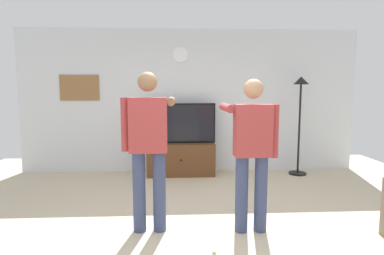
{
  "coord_description": "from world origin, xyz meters",
  "views": [
    {
      "loc": [
        -0.29,
        -3.18,
        1.57
      ],
      "look_at": [
        -0.06,
        1.2,
        1.05
      ],
      "focal_mm": 29.81,
      "sensor_mm": 36.0,
      "label": 1
    }
  ],
  "objects_px": {
    "floor_lamp": "(300,105)",
    "tv_stand": "(181,159)",
    "television": "(181,123)",
    "person_standing_nearer_couch": "(252,147)",
    "framed_picture": "(80,88)",
    "person_standing_nearer_lamp": "(149,142)",
    "wall_clock": "(180,55)"
  },
  "relations": [
    {
      "from": "floor_lamp",
      "to": "person_standing_nearer_lamp",
      "type": "height_order",
      "value": "floor_lamp"
    },
    {
      "from": "person_standing_nearer_lamp",
      "to": "person_standing_nearer_couch",
      "type": "height_order",
      "value": "person_standing_nearer_lamp"
    },
    {
      "from": "tv_stand",
      "to": "floor_lamp",
      "type": "height_order",
      "value": "floor_lamp"
    },
    {
      "from": "television",
      "to": "person_standing_nearer_couch",
      "type": "xyz_separation_m",
      "value": [
        0.73,
        -2.44,
        -0.01
      ]
    },
    {
      "from": "person_standing_nearer_lamp",
      "to": "person_standing_nearer_couch",
      "type": "distance_m",
      "value": 1.13
    },
    {
      "from": "tv_stand",
      "to": "framed_picture",
      "type": "distance_m",
      "value": 2.31
    },
    {
      "from": "television",
      "to": "framed_picture",
      "type": "distance_m",
      "value": 2.0
    },
    {
      "from": "floor_lamp",
      "to": "person_standing_nearer_lamp",
      "type": "bearing_deg",
      "value": -138.69
    },
    {
      "from": "tv_stand",
      "to": "person_standing_nearer_couch",
      "type": "distance_m",
      "value": 2.59
    },
    {
      "from": "wall_clock",
      "to": "framed_picture",
      "type": "xyz_separation_m",
      "value": [
        -1.88,
        0.0,
        -0.61
      ]
    },
    {
      "from": "wall_clock",
      "to": "framed_picture",
      "type": "bearing_deg",
      "value": 179.85
    },
    {
      "from": "person_standing_nearer_lamp",
      "to": "tv_stand",
      "type": "bearing_deg",
      "value": 80.39
    },
    {
      "from": "television",
      "to": "person_standing_nearer_lamp",
      "type": "relative_size",
      "value": 0.72
    },
    {
      "from": "wall_clock",
      "to": "framed_picture",
      "type": "distance_m",
      "value": 1.97
    },
    {
      "from": "tv_stand",
      "to": "person_standing_nearer_couch",
      "type": "relative_size",
      "value": 0.73
    },
    {
      "from": "tv_stand",
      "to": "wall_clock",
      "type": "bearing_deg",
      "value": 90.0
    },
    {
      "from": "framed_picture",
      "to": "person_standing_nearer_couch",
      "type": "height_order",
      "value": "framed_picture"
    },
    {
      "from": "wall_clock",
      "to": "floor_lamp",
      "type": "xyz_separation_m",
      "value": [
        2.18,
        -0.36,
        -0.92
      ]
    },
    {
      "from": "television",
      "to": "wall_clock",
      "type": "xyz_separation_m",
      "value": [
        0.0,
        0.24,
        1.26
      ]
    },
    {
      "from": "tv_stand",
      "to": "framed_picture",
      "type": "xyz_separation_m",
      "value": [
        -1.88,
        0.3,
        1.31
      ]
    },
    {
      "from": "wall_clock",
      "to": "framed_picture",
      "type": "height_order",
      "value": "wall_clock"
    },
    {
      "from": "tv_stand",
      "to": "framed_picture",
      "type": "relative_size",
      "value": 1.71
    },
    {
      "from": "floor_lamp",
      "to": "tv_stand",
      "type": "bearing_deg",
      "value": 178.23
    },
    {
      "from": "person_standing_nearer_couch",
      "to": "person_standing_nearer_lamp",
      "type": "bearing_deg",
      "value": 176.62
    },
    {
      "from": "floor_lamp",
      "to": "person_standing_nearer_lamp",
      "type": "relative_size",
      "value": 1.03
    },
    {
      "from": "framed_picture",
      "to": "person_standing_nearer_lamp",
      "type": "xyz_separation_m",
      "value": [
        1.48,
        -2.63,
        -0.61
      ]
    },
    {
      "from": "television",
      "to": "person_standing_nearer_couch",
      "type": "relative_size",
      "value": 0.75
    },
    {
      "from": "framed_picture",
      "to": "person_standing_nearer_couch",
      "type": "bearing_deg",
      "value": -45.93
    },
    {
      "from": "television",
      "to": "person_standing_nearer_lamp",
      "type": "distance_m",
      "value": 2.41
    },
    {
      "from": "wall_clock",
      "to": "floor_lamp",
      "type": "height_order",
      "value": "wall_clock"
    },
    {
      "from": "person_standing_nearer_lamp",
      "to": "person_standing_nearer_couch",
      "type": "xyz_separation_m",
      "value": [
        1.12,
        -0.07,
        -0.05
      ]
    },
    {
      "from": "framed_picture",
      "to": "person_standing_nearer_lamp",
      "type": "height_order",
      "value": "framed_picture"
    }
  ]
}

